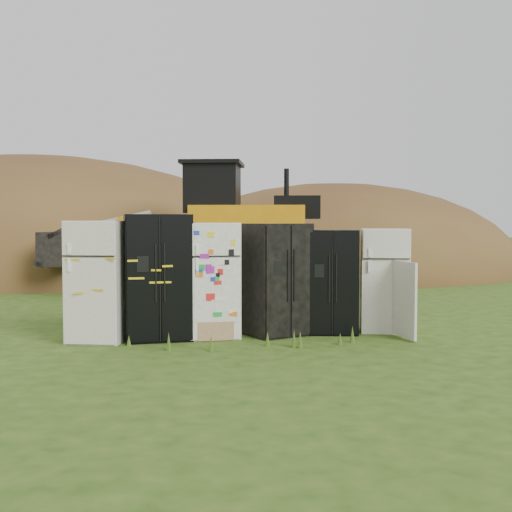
{
  "coord_description": "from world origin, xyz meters",
  "views": [
    {
      "loc": [
        -2.02,
        -10.02,
        1.82
      ],
      "look_at": [
        0.47,
        2.0,
        1.17
      ],
      "focal_mm": 45.0,
      "sensor_mm": 36.0,
      "label": 1
    }
  ],
  "objects_px": {
    "fridge_black_right": "(331,282)",
    "fridge_open_door": "(384,280)",
    "fridge_sticker": "(212,280)",
    "fridge_dark_mid": "(277,279)",
    "fridge_leftmost": "(98,281)",
    "wheel_loader": "(180,228)",
    "fridge_black_side": "(158,277)"
  },
  "relations": [
    {
      "from": "fridge_dark_mid",
      "to": "fridge_sticker",
      "type": "bearing_deg",
      "value": 159.49
    },
    {
      "from": "fridge_black_side",
      "to": "wheel_loader",
      "type": "distance_m",
      "value": 6.67
    },
    {
      "from": "fridge_black_side",
      "to": "fridge_dark_mid",
      "type": "xyz_separation_m",
      "value": [
        1.9,
        -0.02,
        -0.07
      ]
    },
    {
      "from": "fridge_dark_mid",
      "to": "fridge_black_right",
      "type": "distance_m",
      "value": 0.92
    },
    {
      "from": "fridge_black_side",
      "to": "fridge_black_right",
      "type": "relative_size",
      "value": 1.15
    },
    {
      "from": "fridge_dark_mid",
      "to": "fridge_open_door",
      "type": "height_order",
      "value": "fridge_dark_mid"
    },
    {
      "from": "fridge_open_door",
      "to": "fridge_dark_mid",
      "type": "bearing_deg",
      "value": -162.49
    },
    {
      "from": "fridge_sticker",
      "to": "fridge_black_side",
      "type": "bearing_deg",
      "value": 179.63
    },
    {
      "from": "fridge_black_right",
      "to": "wheel_loader",
      "type": "xyz_separation_m",
      "value": [
        -1.89,
        6.57,
        0.84
      ]
    },
    {
      "from": "fridge_black_side",
      "to": "fridge_leftmost",
      "type": "bearing_deg",
      "value": 177.61
    },
    {
      "from": "fridge_black_right",
      "to": "fridge_dark_mid",
      "type": "bearing_deg",
      "value": -164.68
    },
    {
      "from": "fridge_sticker",
      "to": "fridge_open_door",
      "type": "height_order",
      "value": "fridge_sticker"
    },
    {
      "from": "fridge_black_side",
      "to": "fridge_dark_mid",
      "type": "distance_m",
      "value": 1.9
    },
    {
      "from": "fridge_sticker",
      "to": "fridge_dark_mid",
      "type": "distance_m",
      "value": 1.05
    },
    {
      "from": "fridge_dark_mid",
      "to": "fridge_open_door",
      "type": "distance_m",
      "value": 1.84
    },
    {
      "from": "fridge_black_side",
      "to": "fridge_open_door",
      "type": "distance_m",
      "value": 3.75
    },
    {
      "from": "fridge_sticker",
      "to": "fridge_black_right",
      "type": "height_order",
      "value": "fridge_sticker"
    },
    {
      "from": "fridge_leftmost",
      "to": "wheel_loader",
      "type": "xyz_separation_m",
      "value": [
        1.83,
        6.56,
        0.76
      ]
    },
    {
      "from": "fridge_dark_mid",
      "to": "fridge_open_door",
      "type": "bearing_deg",
      "value": -18.83
    },
    {
      "from": "fridge_black_side",
      "to": "wheel_loader",
      "type": "height_order",
      "value": "wheel_loader"
    },
    {
      "from": "fridge_black_side",
      "to": "fridge_open_door",
      "type": "relative_size",
      "value": 1.13
    },
    {
      "from": "fridge_dark_mid",
      "to": "fridge_black_side",
      "type": "bearing_deg",
      "value": 160.38
    },
    {
      "from": "fridge_leftmost",
      "to": "wheel_loader",
      "type": "relative_size",
      "value": 0.26
    },
    {
      "from": "fridge_open_door",
      "to": "fridge_black_side",
      "type": "bearing_deg",
      "value": -162.9
    },
    {
      "from": "fridge_black_right",
      "to": "fridge_open_door",
      "type": "bearing_deg",
      "value": 13.75
    },
    {
      "from": "fridge_open_door",
      "to": "fridge_black_right",
      "type": "bearing_deg",
      "value": -163.28
    },
    {
      "from": "wheel_loader",
      "to": "fridge_dark_mid",
      "type": "bearing_deg",
      "value": -66.17
    },
    {
      "from": "fridge_black_right",
      "to": "wheel_loader",
      "type": "distance_m",
      "value": 6.89
    },
    {
      "from": "fridge_sticker",
      "to": "fridge_dark_mid",
      "type": "relative_size",
      "value": 1.01
    },
    {
      "from": "fridge_dark_mid",
      "to": "fridge_black_right",
      "type": "height_order",
      "value": "fridge_dark_mid"
    },
    {
      "from": "fridge_sticker",
      "to": "wheel_loader",
      "type": "height_order",
      "value": "wheel_loader"
    },
    {
      "from": "fridge_black_right",
      "to": "fridge_open_door",
      "type": "xyz_separation_m",
      "value": [
        0.92,
        -0.01,
        0.01
      ]
    }
  ]
}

